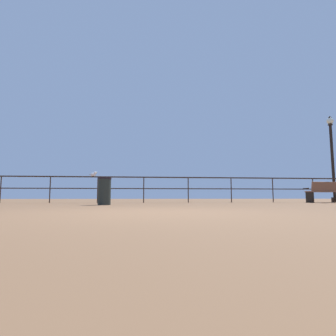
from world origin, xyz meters
TOP-DOWN VIEW (x-y plane):
  - ground_plane at (0.00, 0.00)m, footprint 60.00×60.00m
  - pier_railing at (0.00, 7.29)m, footprint 22.86×0.05m
  - bench_near_left at (7.79, 6.61)m, footprint 1.69×0.75m
  - lamppost_center at (8.87, 7.59)m, footprint 0.31×0.31m
  - seagull_on_rail at (-2.09, 7.28)m, footprint 0.37×0.26m
  - trash_bin at (-1.23, 4.09)m, footprint 0.40×0.40m

SIDE VIEW (x-z plane):
  - ground_plane at x=0.00m, z-range 0.00..0.00m
  - trash_bin at x=-1.23m, z-range 0.00..0.82m
  - bench_near_left at x=7.79m, z-range 0.06..0.94m
  - pier_railing at x=0.00m, z-range 0.26..1.35m
  - seagull_on_rail at x=-2.09m, z-range 1.09..1.27m
  - lamppost_center at x=8.87m, z-range 0.13..4.24m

